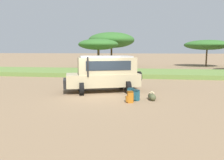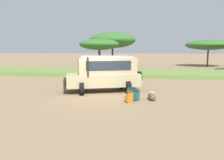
{
  "view_description": "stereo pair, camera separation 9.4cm",
  "coord_description": "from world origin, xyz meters",
  "px_view_note": "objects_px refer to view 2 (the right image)",
  "views": [
    {
      "loc": [
        2.8,
        -13.23,
        2.85
      ],
      "look_at": [
        0.88,
        -0.03,
        1.0
      ],
      "focal_mm": 35.0,
      "sensor_mm": 36.0,
      "label": 1
    },
    {
      "loc": [
        2.9,
        -13.21,
        2.85
      ],
      "look_at": [
        0.88,
        -0.03,
        1.0
      ],
      "focal_mm": 35.0,
      "sensor_mm": 36.0,
      "label": 2
    }
  ],
  "objects_px": {
    "safari_vehicle": "(105,73)",
    "acacia_tree_left_mid": "(112,40)",
    "backpack_cluster_center": "(135,95)",
    "backpack_near_rear_wheel": "(131,93)",
    "duffel_bag_low_black_case": "(152,97)",
    "acacia_tree_centre_back": "(208,45)",
    "backpack_beside_front_wheel": "(130,97)",
    "acacia_tree_far_left": "(99,44)"
  },
  "relations": [
    {
      "from": "safari_vehicle",
      "to": "acacia_tree_left_mid",
      "type": "distance_m",
      "value": 22.79
    },
    {
      "from": "backpack_cluster_center",
      "to": "backpack_near_rear_wheel",
      "type": "bearing_deg",
      "value": 119.07
    },
    {
      "from": "backpack_cluster_center",
      "to": "acacia_tree_left_mid",
      "type": "relative_size",
      "value": 0.07
    },
    {
      "from": "acacia_tree_left_mid",
      "to": "backpack_near_rear_wheel",
      "type": "bearing_deg",
      "value": -78.9
    },
    {
      "from": "duffel_bag_low_black_case",
      "to": "acacia_tree_centre_back",
      "type": "relative_size",
      "value": 0.12
    },
    {
      "from": "safari_vehicle",
      "to": "backpack_beside_front_wheel",
      "type": "bearing_deg",
      "value": -57.09
    },
    {
      "from": "safari_vehicle",
      "to": "duffel_bag_low_black_case",
      "type": "distance_m",
      "value": 3.97
    },
    {
      "from": "backpack_cluster_center",
      "to": "backpack_near_rear_wheel",
      "type": "height_order",
      "value": "backpack_near_rear_wheel"
    },
    {
      "from": "backpack_cluster_center",
      "to": "acacia_tree_far_left",
      "type": "xyz_separation_m",
      "value": [
        -6.2,
        19.46,
        3.33
      ]
    },
    {
      "from": "backpack_beside_front_wheel",
      "to": "acacia_tree_left_mid",
      "type": "relative_size",
      "value": 0.08
    },
    {
      "from": "safari_vehicle",
      "to": "backpack_near_rear_wheel",
      "type": "distance_m",
      "value": 2.9
    },
    {
      "from": "backpack_cluster_center",
      "to": "acacia_tree_centre_back",
      "type": "bearing_deg",
      "value": 67.99
    },
    {
      "from": "duffel_bag_low_black_case",
      "to": "acacia_tree_centre_back",
      "type": "bearing_deg",
      "value": 69.48
    },
    {
      "from": "backpack_cluster_center",
      "to": "acacia_tree_far_left",
      "type": "distance_m",
      "value": 20.7
    },
    {
      "from": "acacia_tree_far_left",
      "to": "acacia_tree_centre_back",
      "type": "distance_m",
      "value": 18.94
    },
    {
      "from": "safari_vehicle",
      "to": "acacia_tree_far_left",
      "type": "bearing_deg",
      "value": 103.14
    },
    {
      "from": "acacia_tree_far_left",
      "to": "duffel_bag_low_black_case",
      "type": "bearing_deg",
      "value": -69.59
    },
    {
      "from": "safari_vehicle",
      "to": "backpack_cluster_center",
      "type": "height_order",
      "value": "safari_vehicle"
    },
    {
      "from": "backpack_cluster_center",
      "to": "duffel_bag_low_black_case",
      "type": "bearing_deg",
      "value": 17.77
    },
    {
      "from": "acacia_tree_far_left",
      "to": "backpack_cluster_center",
      "type": "bearing_deg",
      "value": -72.32
    },
    {
      "from": "backpack_cluster_center",
      "to": "acacia_tree_centre_back",
      "type": "xyz_separation_m",
      "value": [
        11.04,
        27.3,
        3.37
      ]
    },
    {
      "from": "duffel_bag_low_black_case",
      "to": "backpack_near_rear_wheel",
      "type": "bearing_deg",
      "value": 169.34
    },
    {
      "from": "backpack_beside_front_wheel",
      "to": "backpack_cluster_center",
      "type": "bearing_deg",
      "value": 62.83
    },
    {
      "from": "acacia_tree_far_left",
      "to": "safari_vehicle",
      "type": "bearing_deg",
      "value": -76.86
    },
    {
      "from": "acacia_tree_far_left",
      "to": "acacia_tree_centre_back",
      "type": "relative_size",
      "value": 0.77
    },
    {
      "from": "backpack_beside_front_wheel",
      "to": "acacia_tree_far_left",
      "type": "distance_m",
      "value": 21.14
    },
    {
      "from": "acacia_tree_far_left",
      "to": "acacia_tree_centre_back",
      "type": "xyz_separation_m",
      "value": [
        17.24,
        7.84,
        0.05
      ]
    },
    {
      "from": "backpack_cluster_center",
      "to": "acacia_tree_centre_back",
      "type": "height_order",
      "value": "acacia_tree_centre_back"
    },
    {
      "from": "backpack_beside_front_wheel",
      "to": "backpack_near_rear_wheel",
      "type": "xyz_separation_m",
      "value": [
        -0.01,
        1.09,
        -0.01
      ]
    },
    {
      "from": "backpack_beside_front_wheel",
      "to": "backpack_cluster_center",
      "type": "xyz_separation_m",
      "value": [
        0.29,
        0.56,
        -0.01
      ]
    },
    {
      "from": "safari_vehicle",
      "to": "acacia_tree_left_mid",
      "type": "bearing_deg",
      "value": 97.21
    },
    {
      "from": "acacia_tree_left_mid",
      "to": "duffel_bag_low_black_case",
      "type": "bearing_deg",
      "value": -76.28
    },
    {
      "from": "backpack_beside_front_wheel",
      "to": "safari_vehicle",
      "type": "bearing_deg",
      "value": 122.91
    },
    {
      "from": "safari_vehicle",
      "to": "backpack_cluster_center",
      "type": "xyz_separation_m",
      "value": [
        2.23,
        -2.44,
        -1.0
      ]
    },
    {
      "from": "backpack_near_rear_wheel",
      "to": "acacia_tree_centre_back",
      "type": "height_order",
      "value": "acacia_tree_centre_back"
    },
    {
      "from": "duffel_bag_low_black_case",
      "to": "safari_vehicle",
      "type": "bearing_deg",
      "value": 145.8
    },
    {
      "from": "safari_vehicle",
      "to": "backpack_beside_front_wheel",
      "type": "distance_m",
      "value": 3.71
    },
    {
      "from": "duffel_bag_low_black_case",
      "to": "acacia_tree_far_left",
      "type": "bearing_deg",
      "value": 110.41
    },
    {
      "from": "backpack_beside_front_wheel",
      "to": "acacia_tree_far_left",
      "type": "height_order",
      "value": "acacia_tree_far_left"
    },
    {
      "from": "duffel_bag_low_black_case",
      "to": "acacia_tree_far_left",
      "type": "distance_m",
      "value": 20.73
    },
    {
      "from": "backpack_beside_front_wheel",
      "to": "duffel_bag_low_black_case",
      "type": "xyz_separation_m",
      "value": [
        1.22,
        0.86,
        -0.12
      ]
    },
    {
      "from": "safari_vehicle",
      "to": "backpack_cluster_center",
      "type": "distance_m",
      "value": 3.45
    }
  ]
}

